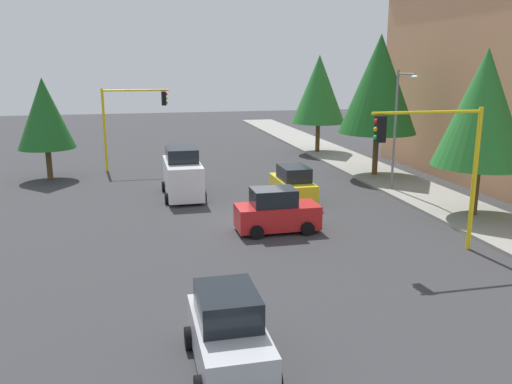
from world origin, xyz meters
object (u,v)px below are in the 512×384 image
Objects in this scene: tree_roadside_far at (319,89)px; tree_roadside_mid at (379,84)px; traffic_signal_near_left at (436,152)px; delivery_van_white at (183,174)px; traffic_signal_far_right at (130,113)px; car_silver at (229,334)px; tree_roadside_near at (483,108)px; tree_opposite_side at (44,114)px; car_yellow at (293,185)px; car_red at (276,212)px; street_lamp_curbside at (399,118)px.

tree_roadside_mid is at bearing 2.86° from tree_roadside_far.
delivery_van_white is at bearing -142.84° from traffic_signal_near_left.
tree_roadside_mid is 1.92× the size of delivery_van_white.
tree_roadside_mid reaches higher than traffic_signal_far_right.
tree_roadside_near is at bearing 126.46° from car_silver.
tree_opposite_side is 21.39m from tree_roadside_far.
traffic_signal_near_left is 0.71× the size of tree_roadside_far.
tree_roadside_far is at bearing 155.91° from car_yellow.
car_red is 5.48m from car_yellow.
tree_opposite_side is 18.44m from car_red.
tree_roadside_mid is 10.04m from tree_roadside_far.
delivery_van_white is at bearing 17.75° from traffic_signal_far_right.
delivery_van_white is 1.18× the size of car_yellow.
tree_roadside_mid is (-14.00, 4.30, 2.03)m from traffic_signal_near_left.
delivery_van_white is at bearing -154.94° from car_red.
car_yellow is (11.02, 8.49, -3.15)m from traffic_signal_far_right.
tree_roadside_near is at bearing 13.05° from street_lamp_curbside.
tree_opposite_side reaches higher than car_red.
tree_roadside_near is at bearing 2.86° from tree_roadside_far.
car_red is (7.43, 3.48, -0.39)m from delivery_van_white.
delivery_van_white is at bearing -98.53° from street_lamp_curbside.
tree_roadside_mid is 14.05m from delivery_van_white.
traffic_signal_far_right is 0.82× the size of street_lamp_curbside.
car_red is (10.00, -9.49, -5.17)m from tree_roadside_mid.
car_yellow is at bearing 157.75° from car_silver.
car_red is at bearing -90.00° from tree_roadside_near.
traffic_signal_near_left is 10.23m from street_lamp_curbside.
car_yellow is at bearing -55.18° from tree_roadside_mid.
tree_roadside_near reaches higher than traffic_signal_far_right.
tree_roadside_mid is at bearing -177.14° from tree_roadside_near.
traffic_signal_far_right is 26.61m from car_silver.
tree_opposite_side is 1.60× the size of car_yellow.
tree_roadside_near is (10.00, 0.50, -0.76)m from tree_roadside_mid.
car_silver is at bearing -38.50° from street_lamp_curbside.
tree_roadside_far is 22.37m from car_red.
tree_roadside_far is 1.69× the size of delivery_van_white.
tree_roadside_far reaches higher than street_lamp_curbside.
car_red and car_silver have the same top height.
tree_roadside_far is at bearing 135.24° from delivery_van_white.
traffic_signal_near_left reaches higher than car_red.
car_silver is at bearing -1.66° from delivery_van_white.
traffic_signal_far_right is 9.41m from delivery_van_white.
tree_opposite_side is 1.36× the size of delivery_van_white.
tree_roadside_near reaches higher than traffic_signal_near_left.
car_red is (14.00, 11.51, -3.37)m from tree_opposite_side.
tree_roadside_far reaches higher than tree_opposite_side.
tree_opposite_side is 25.69m from car_silver.
tree_opposite_side is 1.77× the size of car_red.
tree_roadside_mid is at bearing 162.94° from traffic_signal_near_left.
street_lamp_curbside is at bearing 55.12° from traffic_signal_far_right.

